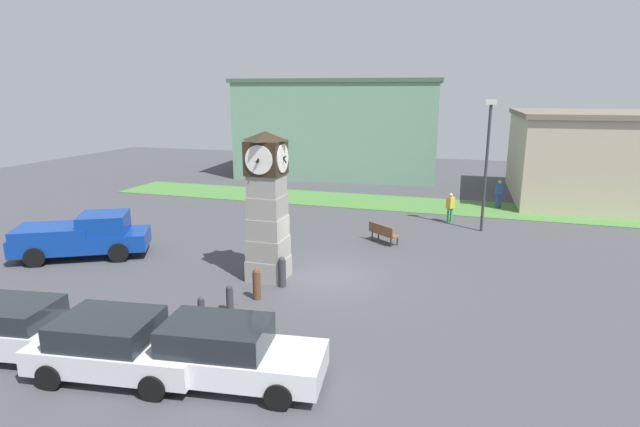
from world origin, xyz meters
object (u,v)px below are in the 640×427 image
at_px(car_by_building, 226,352).
at_px(pedestrian_by_cars, 450,206).
at_px(clock_tower, 267,209).
at_px(bollard_mid_row, 257,284).
at_px(pedestrian_crossing_lot, 499,192).
at_px(street_lamp_near_road, 487,157).
at_px(car_navy_sedan, 21,328).
at_px(street_lamp_far_side, 632,159).
at_px(car_near_tower, 117,345).
at_px(pickup_truck, 83,236).
at_px(bollard_end_row, 202,312).
at_px(bollard_near_tower, 282,272).
at_px(bench, 383,232).
at_px(bollard_far_row, 230,298).

relative_size(car_by_building, pedestrian_by_cars, 2.91).
relative_size(clock_tower, bollard_mid_row, 5.09).
xyz_separation_m(pedestrian_crossing_lot, street_lamp_near_road, (-0.97, -5.62, 2.76)).
xyz_separation_m(car_navy_sedan, pedestrian_by_cars, (10.04, 17.58, 0.17)).
height_order(pedestrian_by_cars, street_lamp_far_side, street_lamp_far_side).
bearing_deg(street_lamp_near_road, car_by_building, -110.28).
bearing_deg(pedestrian_crossing_lot, street_lamp_far_side, 2.89).
xyz_separation_m(car_near_tower, street_lamp_far_side, (16.40, 22.32, 2.42)).
bearing_deg(pickup_truck, bollard_mid_row, -12.03).
relative_size(bollard_end_row, street_lamp_far_side, 0.19).
distance_m(car_near_tower, street_lamp_near_road, 18.74).
xyz_separation_m(bollard_near_tower, bollard_end_row, (-1.06, -3.75, -0.06)).
height_order(car_near_tower, pickup_truck, pickup_truck).
xyz_separation_m(bollard_near_tower, pedestrian_crossing_lot, (7.82, 15.49, 0.40)).
bearing_deg(bollard_end_row, car_by_building, -48.57).
xyz_separation_m(bollard_near_tower, street_lamp_far_side, (14.60, 15.84, 2.61)).
bearing_deg(clock_tower, street_lamp_near_road, 50.33).
bearing_deg(pickup_truck, car_navy_sedan, -58.11).
bearing_deg(pedestrian_crossing_lot, car_by_building, -107.65).
distance_m(car_by_building, street_lamp_near_road, 17.23).
xyz_separation_m(pedestrian_by_cars, street_lamp_near_road, (1.63, -1.21, 2.82)).
xyz_separation_m(street_lamp_near_road, street_lamp_far_side, (7.75, 5.96, -0.55)).
height_order(bollard_mid_row, pickup_truck, pickup_truck).
height_order(clock_tower, street_lamp_far_side, clock_tower).
xyz_separation_m(bollard_mid_row, pedestrian_by_cars, (5.63, 12.37, 0.37)).
relative_size(bollard_mid_row, car_by_building, 0.23).
distance_m(car_navy_sedan, street_lamp_far_side, 29.69).
relative_size(bollard_end_row, bench, 0.63).
distance_m(car_navy_sedan, pedestrian_crossing_lot, 25.36).
relative_size(bollard_mid_row, bollard_far_row, 1.19).
bearing_deg(pedestrian_crossing_lot, bollard_far_row, -115.63).
height_order(car_by_building, street_lamp_far_side, street_lamp_far_side).
bearing_deg(street_lamp_near_road, pickup_truck, -149.98).
bearing_deg(street_lamp_far_side, pedestrian_crossing_lot, -177.11).
height_order(car_near_tower, pedestrian_by_cars, pedestrian_by_cars).
relative_size(bollard_mid_row, car_near_tower, 0.24).
bearing_deg(bollard_end_row, car_navy_sedan, -143.87).
relative_size(car_near_tower, bench, 2.78).
xyz_separation_m(clock_tower, bench, (3.30, 5.70, -2.16)).
bearing_deg(car_near_tower, bench, 71.48).
distance_m(bollard_mid_row, bench, 8.18).
bearing_deg(car_near_tower, bollard_near_tower, 74.50).
bearing_deg(bollard_near_tower, car_by_building, -80.93).
relative_size(clock_tower, car_by_building, 1.17).
height_order(bollard_end_row, pedestrian_by_cars, pedestrian_by_cars).
height_order(bollard_near_tower, bollard_mid_row, bollard_near_tower).
xyz_separation_m(bench, pedestrian_by_cars, (2.72, 4.73, 0.39)).
bearing_deg(pedestrian_crossing_lot, street_lamp_near_road, -99.82).
bearing_deg(bollard_near_tower, pickup_truck, 176.37).
height_order(bollard_far_row, bench, bollard_far_row).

